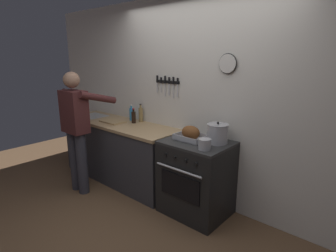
% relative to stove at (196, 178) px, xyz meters
% --- Properties ---
extents(ground_plane, '(8.00, 8.00, 0.00)m').
position_rel_stove_xyz_m(ground_plane, '(-0.22, -0.99, -0.45)').
color(ground_plane, brown).
extents(wall_back, '(6.00, 0.13, 2.60)m').
position_rel_stove_xyz_m(wall_back, '(-0.22, 0.36, 0.85)').
color(wall_back, white).
rests_on(wall_back, ground).
extents(counter_block, '(2.03, 0.65, 0.90)m').
position_rel_stove_xyz_m(counter_block, '(-1.43, 0.00, 0.01)').
color(counter_block, '#38383D').
rests_on(counter_block, ground).
extents(stove, '(0.76, 0.67, 0.90)m').
position_rel_stove_xyz_m(stove, '(0.00, 0.00, 0.00)').
color(stove, black).
rests_on(stove, ground).
extents(person_cook, '(0.51, 0.63, 1.66)m').
position_rel_stove_xyz_m(person_cook, '(-1.55, -0.60, 0.50)').
color(person_cook, '#383842').
rests_on(person_cook, ground).
extents(roasting_pan, '(0.35, 0.26, 0.17)m').
position_rel_stove_xyz_m(roasting_pan, '(-0.10, 0.00, 0.53)').
color(roasting_pan, '#B7B7BC').
rests_on(roasting_pan, stove).
extents(stock_pot, '(0.24, 0.24, 0.25)m').
position_rel_stove_xyz_m(stock_pot, '(0.20, 0.11, 0.56)').
color(stock_pot, '#B7B7BC').
rests_on(stock_pot, stove).
extents(saucepan, '(0.13, 0.13, 0.12)m').
position_rel_stove_xyz_m(saucepan, '(0.21, -0.17, 0.51)').
color(saucepan, '#B7B7BC').
rests_on(saucepan, stove).
extents(cutting_board, '(0.36, 0.24, 0.02)m').
position_rel_stove_xyz_m(cutting_board, '(-1.50, -0.04, 0.46)').
color(cutting_board, tan).
rests_on(cutting_board, counter_block).
extents(bottle_dish_soap, '(0.06, 0.06, 0.24)m').
position_rel_stove_xyz_m(bottle_dish_soap, '(-1.37, 0.22, 0.55)').
color(bottle_dish_soap, '#338CCC').
rests_on(bottle_dish_soap, counter_block).
extents(bottle_soy_sauce, '(0.06, 0.06, 0.22)m').
position_rel_stove_xyz_m(bottle_soy_sauce, '(-1.22, 0.13, 0.54)').
color(bottle_soy_sauce, black).
rests_on(bottle_soy_sauce, counter_block).
extents(bottle_vinegar, '(0.06, 0.06, 0.27)m').
position_rel_stove_xyz_m(bottle_vinegar, '(-1.20, 0.25, 0.56)').
color(bottle_vinegar, '#997F4C').
rests_on(bottle_vinegar, counter_block).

